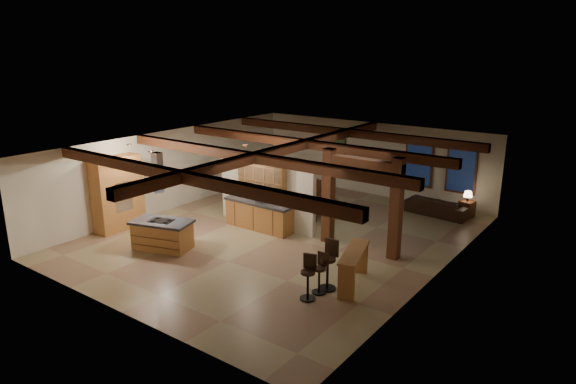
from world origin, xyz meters
name	(u,v)px	position (x,y,z in m)	size (l,w,h in m)	color
ground	(282,236)	(0.00, 0.00, 0.00)	(12.00, 12.00, 0.00)	tan
room_walls	(281,182)	(0.00, 0.00, 1.78)	(12.00, 12.00, 12.00)	silver
ceiling_beams	(281,150)	(0.00, 0.00, 2.76)	(10.00, 12.00, 0.28)	#432710
timber_posts	(361,192)	(2.50, 0.50, 1.76)	(2.50, 0.30, 2.90)	#432710
partition_wall	(266,194)	(-1.00, 0.50, 1.10)	(3.80, 0.18, 2.20)	silver
pantry_cabinet	(118,194)	(-4.67, -2.60, 1.20)	(0.67, 1.60, 2.40)	#AD8037
back_counter	(259,215)	(-1.00, 0.11, 0.48)	(2.50, 0.66, 0.94)	#AD8037
upper_display_cabinet	(262,173)	(-1.00, 0.31, 1.85)	(1.80, 0.36, 0.95)	#AD8037
range_hood	(159,191)	(-2.22, -2.90, 1.78)	(1.10, 1.10, 1.40)	silver
back_windows	(440,167)	(2.80, 5.93, 1.50)	(2.70, 0.07, 1.70)	#432710
framed_art	(339,148)	(-1.50, 5.94, 1.70)	(0.65, 0.05, 0.85)	#432710
recessed_cans	(175,147)	(-2.53, -1.93, 2.87)	(3.16, 2.46, 0.03)	silver
kitchen_island	(162,234)	(-2.22, -2.90, 0.44)	(1.96, 1.41, 0.88)	#AD8037
dining_table	(306,205)	(-0.61, 2.26, 0.32)	(1.84, 1.03, 0.65)	#3E210F
sofa	(437,206)	(3.18, 4.97, 0.32)	(2.18, 0.85, 0.64)	black
microwave	(260,198)	(-0.95, 0.11, 1.05)	(0.39, 0.26, 0.22)	silver
bar_counter	(354,262)	(3.54, -1.71, 0.63)	(0.94, 1.83, 0.93)	#AD8037
side_table	(467,209)	(4.09, 5.37, 0.28)	(0.46, 0.46, 0.57)	#432710
table_lamp	(468,194)	(4.09, 5.37, 0.83)	(0.31, 0.31, 0.36)	black
bar_stool_a	(308,277)	(3.02, -2.94, 0.56)	(0.40, 0.41, 1.10)	black
bar_stool_b	(320,273)	(3.07, -2.51, 0.51)	(0.35, 0.35, 1.01)	black
bar_stool_c	(329,264)	(3.12, -2.21, 0.64)	(0.44, 0.44, 1.25)	black
dining_chairs	(306,197)	(-0.61, 2.26, 0.62)	(2.25, 2.25, 1.22)	#432710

